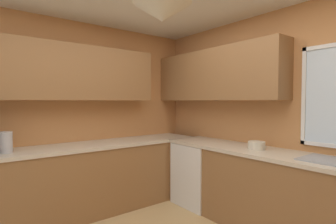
% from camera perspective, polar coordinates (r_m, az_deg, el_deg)
% --- Properties ---
extents(room_shell, '(4.11, 3.66, 2.57)m').
position_cam_1_polar(room_shell, '(2.58, 2.32, 8.82)').
color(room_shell, '#C6844C').
rests_on(room_shell, ground_plane).
extents(counter_run_left, '(0.65, 3.27, 0.89)m').
position_cam_1_polar(counter_run_left, '(3.60, -17.96, -13.78)').
color(counter_run_left, olive).
rests_on(counter_run_left, ground_plane).
extents(counter_run_back, '(3.20, 0.65, 0.89)m').
position_cam_1_polar(counter_run_back, '(3.12, 24.45, -16.42)').
color(counter_run_back, olive).
rests_on(counter_run_back, ground_plane).
extents(dishwasher, '(0.60, 0.60, 0.84)m').
position_cam_1_polar(dishwasher, '(3.81, 7.06, -13.15)').
color(dishwasher, white).
rests_on(dishwasher, ground_plane).
extents(kettle, '(0.15, 0.15, 0.23)m').
position_cam_1_polar(kettle, '(3.28, -31.97, -5.63)').
color(kettle, '#B7B7BC').
rests_on(kettle, counter_run_left).
extents(bowl, '(0.19, 0.19, 0.09)m').
position_cam_1_polar(bowl, '(3.18, 18.70, -6.88)').
color(bowl, beige).
rests_on(bowl, counter_run_back).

